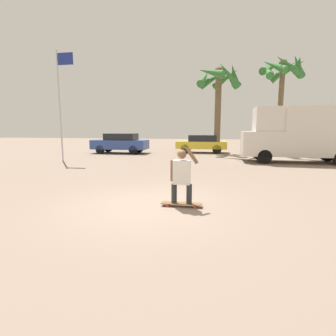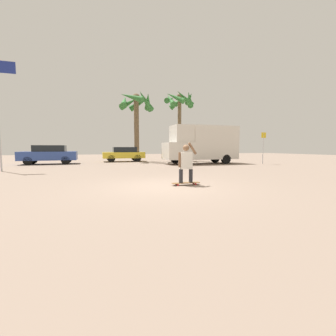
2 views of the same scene
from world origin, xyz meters
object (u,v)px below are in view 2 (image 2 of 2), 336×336
Objects in this scene: camper_van at (202,144)px; palm_tree_center_background at (136,106)px; person_skateboarder at (186,162)px; parked_car_blue at (49,154)px; palm_tree_near_van at (180,103)px; street_sign at (263,144)px; parked_car_yellow at (124,154)px; skateboard at (186,183)px.

camper_van is 0.94× the size of palm_tree_center_background.
person_skateboarder is 11.21m from camper_van.
palm_tree_center_background is (7.46, 1.09, 4.44)m from parked_car_blue.
camper_van is 0.89× the size of palm_tree_near_van.
street_sign is at bearing -35.03° from palm_tree_center_background.
person_skateboarder is 16.18m from palm_tree_near_van.
camper_van reaches higher than parked_car_yellow.
palm_tree_center_background reaches higher than camper_van.
palm_tree_near_van reaches higher than person_skateboarder.
camper_van reaches higher than person_skateboarder.
person_skateboarder is 0.23× the size of camper_van.
palm_tree_center_background is at bearing 86.67° from person_skateboarder.
parked_car_blue is 0.65× the size of palm_tree_center_background.
skateboard is at bearing -88.55° from parked_car_yellow.
palm_tree_near_van is (-0.19, 4.72, 4.16)m from camper_van.
camper_van reaches higher than parked_car_blue.
palm_tree_near_van is at bearing 6.17° from parked_car_blue.
street_sign is at bearing -33.78° from parked_car_yellow.
parked_car_blue is at bearing 164.31° from camper_van.
skateboard is 14.73m from parked_car_blue.
street_sign is (4.55, -1.98, -0.04)m from camper_van.
person_skateboarder is at bearing -63.18° from parked_car_blue.
street_sign is (10.46, -7.00, 0.90)m from parked_car_yellow.
parked_car_blue is 0.61× the size of palm_tree_near_van.
palm_tree_center_background reaches higher than parked_car_blue.
street_sign is at bearing -23.53° from camper_van.
parked_car_yellow is (-0.37, 14.72, 0.68)m from skateboard.
skateboard is at bearing 0.00° from person_skateboarder.
person_skateboarder is 0.34× the size of parked_car_blue.
palm_tree_center_background reaches higher than person_skateboarder.
person_skateboarder is at bearing -119.71° from camper_van.
skateboard is at bearing -142.55° from street_sign.
skateboard is 0.40× the size of street_sign.
parked_car_blue is (-6.63, 13.13, -0.04)m from person_skateboarder.
camper_van is at bearing 60.29° from person_skateboarder.
camper_van is at bearing -87.74° from palm_tree_near_van.
skateboard is at bearing -119.71° from camper_van.
palm_tree_center_background is (-4.71, 4.51, 3.56)m from camper_van.
person_skateboarder is at bearing 180.00° from skateboard.
parked_car_yellow is at bearing 91.45° from skateboard.
palm_tree_near_van is at bearing 92.26° from camper_van.
person_skateboarder is (-0.00, 0.00, 0.78)m from skateboard.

